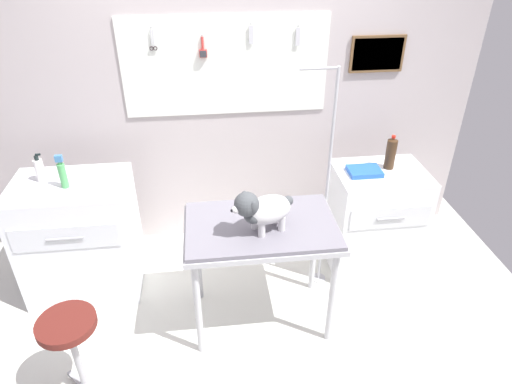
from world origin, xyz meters
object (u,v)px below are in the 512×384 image
(grooming_arm, at_px, (325,194))
(counter_left, at_px, (80,237))
(stool, at_px, (70,336))
(soda_bottle, at_px, (391,153))
(dog, at_px, (262,209))
(grooming_table, at_px, (261,235))
(cabinet_right, at_px, (374,219))
(shampoo_bottle, at_px, (63,174))

(grooming_arm, relative_size, counter_left, 1.88)
(counter_left, bearing_deg, stool, -80.98)
(soda_bottle, bearing_deg, dog, -148.81)
(grooming_table, relative_size, cabinet_right, 1.15)
(grooming_table, bearing_deg, grooming_arm, 33.50)
(grooming_arm, bearing_deg, soda_bottle, 22.75)
(shampoo_bottle, height_order, soda_bottle, shampoo_bottle)
(dog, xyz_separation_m, shampoo_bottle, (-1.28, 0.54, 0.03))
(soda_bottle, bearing_deg, cabinet_right, -141.37)
(shampoo_bottle, bearing_deg, stool, -80.82)
(cabinet_right, xyz_separation_m, soda_bottle, (0.07, 0.06, 0.55))
(cabinet_right, bearing_deg, grooming_table, -152.67)
(cabinet_right, xyz_separation_m, stool, (-2.11, -0.98, 0.06))
(grooming_arm, height_order, shampoo_bottle, grooming_arm)
(stool, bearing_deg, soda_bottle, 25.46)
(counter_left, xyz_separation_m, shampoo_bottle, (0.00, -0.04, 0.56))
(grooming_arm, height_order, counter_left, grooming_arm)
(grooming_arm, bearing_deg, counter_left, 174.47)
(grooming_table, bearing_deg, shampoo_bottle, 160.15)
(counter_left, distance_m, stool, 0.99)
(grooming_table, distance_m, soda_bottle, 1.21)
(grooming_arm, xyz_separation_m, shampoo_bottle, (-1.78, 0.13, 0.21))
(counter_left, bearing_deg, soda_bottle, 1.35)
(stool, bearing_deg, grooming_arm, 26.33)
(dog, xyz_separation_m, soda_bottle, (1.05, 0.64, -0.00))
(grooming_arm, relative_size, shampoo_bottle, 7.11)
(dog, distance_m, stool, 1.29)
(dog, relative_size, cabinet_right, 0.48)
(grooming_arm, distance_m, stool, 1.85)
(shampoo_bottle, bearing_deg, soda_bottle, 2.37)
(counter_left, height_order, stool, counter_left)
(shampoo_bottle, distance_m, soda_bottle, 2.33)
(grooming_table, relative_size, grooming_arm, 0.57)
(dog, distance_m, cabinet_right, 1.27)
(stool, bearing_deg, shampoo_bottle, 99.18)
(cabinet_right, bearing_deg, soda_bottle, 38.63)
(counter_left, xyz_separation_m, soda_bottle, (2.33, 0.06, 0.52))
(counter_left, height_order, cabinet_right, counter_left)
(shampoo_bottle, bearing_deg, counter_left, 95.39)
(grooming_table, bearing_deg, soda_bottle, 28.18)
(counter_left, bearing_deg, shampoo_bottle, -84.61)
(cabinet_right, bearing_deg, grooming_arm, -160.01)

